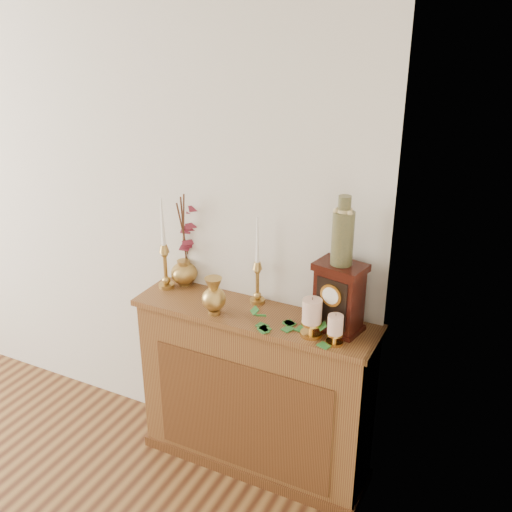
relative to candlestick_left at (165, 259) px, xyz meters
The scene contains 10 objects.
console_shelf 0.85m from the candlestick_left, ahead, with size 1.24×0.34×0.93m.
candlestick_left is the anchor object (origin of this frame).
candlestick_center 0.51m from the candlestick_left, ahead, with size 0.08×0.08×0.45m.
bud_vase 0.40m from the candlestick_left, 20.34° to the right, with size 0.12×0.12×0.19m.
ginger_jar 0.15m from the candlestick_left, 53.02° to the left, with size 0.21×0.23×0.52m.
pillar_candle_left 0.88m from the candlestick_left, ahead, with size 0.10×0.10×0.19m.
pillar_candle_right 1.00m from the candlestick_left, ahead, with size 0.08×0.08×0.15m.
ivy_garland 0.78m from the candlestick_left, ahead, with size 0.45×0.23×0.09m.
mantel_clock 0.95m from the candlestick_left, ahead, with size 0.25×0.19×0.33m.
ceramic_vase 1.00m from the candlestick_left, ahead, with size 0.10×0.10×0.31m.
Camera 1 is at (2.55, -0.20, 2.34)m, focal length 42.00 mm.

